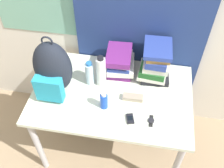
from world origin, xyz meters
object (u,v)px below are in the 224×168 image
(water_bottle, at_px, (90,73))
(wristwatch, at_px, (151,121))
(sunglasses_case, at_px, (133,97))
(cell_phone, at_px, (130,119))
(backpack, at_px, (53,69))
(book_stack_center, at_px, (156,62))
(sports_bottle, at_px, (101,72))
(sunscreen_bottle, at_px, (104,101))
(book_stack_left, at_px, (120,62))

(water_bottle, height_order, wristwatch, water_bottle)
(water_bottle, relative_size, sunglasses_case, 1.42)
(sunglasses_case, xyz_separation_m, wristwatch, (0.15, -0.18, -0.01))
(cell_phone, bearing_deg, backpack, 162.52)
(book_stack_center, bearing_deg, sports_bottle, -157.90)
(water_bottle, bearing_deg, sports_bottle, 2.77)
(sunscreen_bottle, xyz_separation_m, wristwatch, (0.35, -0.07, -0.06))
(cell_phone, xyz_separation_m, sunglasses_case, (-0.00, 0.19, 0.01))
(backpack, bearing_deg, book_stack_center, 20.79)
(water_bottle, relative_size, sports_bottle, 0.77)
(book_stack_left, relative_size, sports_bottle, 1.04)
(cell_phone, distance_m, wristwatch, 0.15)
(backpack, distance_m, book_stack_left, 0.54)
(cell_phone, bearing_deg, book_stack_left, 107.24)
(backpack, relative_size, sports_bottle, 1.78)
(backpack, relative_size, book_stack_center, 1.64)
(backpack, xyz_separation_m, wristwatch, (0.74, -0.18, -0.21))
(book_stack_left, xyz_separation_m, water_bottle, (-0.21, -0.16, -0.00))
(sunglasses_case, relative_size, wristwatch, 1.54)
(book_stack_center, distance_m, wristwatch, 0.47)
(book_stack_center, relative_size, wristwatch, 3.08)
(backpack, relative_size, wristwatch, 5.05)
(backpack, xyz_separation_m, book_stack_center, (0.72, 0.27, -0.07))
(backpack, distance_m, sports_bottle, 0.36)
(backpack, height_order, book_stack_left, backpack)
(cell_phone, bearing_deg, sports_bottle, 131.31)
(sunscreen_bottle, bearing_deg, sunglasses_case, 28.33)
(book_stack_left, height_order, wristwatch, book_stack_left)
(sunscreen_bottle, bearing_deg, book_stack_left, 81.29)
(book_stack_left, bearing_deg, sunglasses_case, -62.85)
(sports_bottle, bearing_deg, cell_phone, -48.69)
(backpack, bearing_deg, wristwatch, -13.38)
(cell_phone, height_order, sunglasses_case, sunglasses_case)
(backpack, height_order, sunglasses_case, backpack)
(book_stack_left, distance_m, sunglasses_case, 0.32)
(water_bottle, bearing_deg, backpack, -155.38)
(book_stack_left, height_order, sports_bottle, sports_bottle)
(sports_bottle, height_order, cell_phone, sports_bottle)
(book_stack_left, xyz_separation_m, sports_bottle, (-0.12, -0.16, 0.03))
(sports_bottle, bearing_deg, wristwatch, -35.22)
(book_stack_center, bearing_deg, book_stack_left, -179.24)
(sunglasses_case, bearing_deg, water_bottle, 162.55)
(cell_phone, distance_m, sunglasses_case, 0.19)
(wristwatch, bearing_deg, book_stack_center, 91.60)
(sports_bottle, relative_size, cell_phone, 3.04)
(sunscreen_bottle, bearing_deg, wristwatch, -11.25)
(backpack, relative_size, cell_phone, 5.39)
(book_stack_left, height_order, cell_phone, book_stack_left)
(sports_bottle, bearing_deg, book_stack_center, 22.10)
(sunscreen_bottle, relative_size, sunglasses_case, 0.99)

